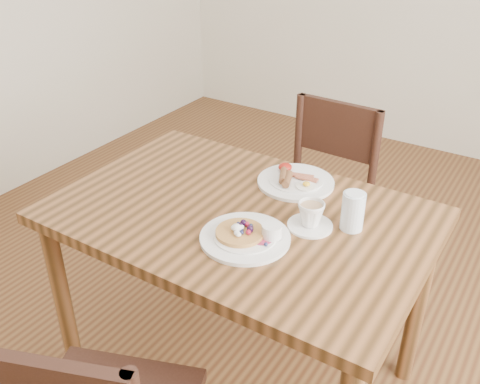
{
  "coord_description": "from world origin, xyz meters",
  "views": [
    {
      "loc": [
        0.79,
        -1.23,
        1.66
      ],
      "look_at": [
        0.0,
        0.0,
        0.82
      ],
      "focal_mm": 40.0,
      "sensor_mm": 36.0,
      "label": 1
    }
  ],
  "objects_px": {
    "chair_far": "(319,196)",
    "water_glass": "(353,211)",
    "breakfast_plate": "(295,180)",
    "teacup_saucer": "(311,216)",
    "pancake_plate": "(247,236)",
    "dining_table": "(240,236)"
  },
  "relations": [
    {
      "from": "chair_far",
      "to": "water_glass",
      "type": "bearing_deg",
      "value": 124.09
    },
    {
      "from": "breakfast_plate",
      "to": "water_glass",
      "type": "bearing_deg",
      "value": -29.92
    },
    {
      "from": "teacup_saucer",
      "to": "pancake_plate",
      "type": "bearing_deg",
      "value": -128.01
    },
    {
      "from": "teacup_saucer",
      "to": "water_glass",
      "type": "distance_m",
      "value": 0.13
    },
    {
      "from": "chair_far",
      "to": "water_glass",
      "type": "height_order",
      "value": "chair_far"
    },
    {
      "from": "pancake_plate",
      "to": "breakfast_plate",
      "type": "height_order",
      "value": "pancake_plate"
    },
    {
      "from": "dining_table",
      "to": "water_glass",
      "type": "xyz_separation_m",
      "value": [
        0.34,
        0.1,
        0.16
      ]
    },
    {
      "from": "dining_table",
      "to": "teacup_saucer",
      "type": "xyz_separation_m",
      "value": [
        0.23,
        0.04,
        0.14
      ]
    },
    {
      "from": "dining_table",
      "to": "breakfast_plate",
      "type": "distance_m",
      "value": 0.29
    },
    {
      "from": "pancake_plate",
      "to": "teacup_saucer",
      "type": "xyz_separation_m",
      "value": [
        0.13,
        0.16,
        0.02
      ]
    },
    {
      "from": "water_glass",
      "to": "chair_far",
      "type": "bearing_deg",
      "value": 122.44
    },
    {
      "from": "dining_table",
      "to": "chair_far",
      "type": "height_order",
      "value": "chair_far"
    },
    {
      "from": "pancake_plate",
      "to": "water_glass",
      "type": "bearing_deg",
      "value": 43.45
    },
    {
      "from": "dining_table",
      "to": "chair_far",
      "type": "bearing_deg",
      "value": 90.12
    },
    {
      "from": "dining_table",
      "to": "breakfast_plate",
      "type": "height_order",
      "value": "breakfast_plate"
    },
    {
      "from": "breakfast_plate",
      "to": "water_glass",
      "type": "xyz_separation_m",
      "value": [
        0.28,
        -0.16,
        0.05
      ]
    },
    {
      "from": "breakfast_plate",
      "to": "dining_table",
      "type": "bearing_deg",
      "value": -103.54
    },
    {
      "from": "dining_table",
      "to": "water_glass",
      "type": "bearing_deg",
      "value": 16.24
    },
    {
      "from": "chair_far",
      "to": "water_glass",
      "type": "relative_size",
      "value": 7.27
    },
    {
      "from": "chair_far",
      "to": "pancake_plate",
      "type": "xyz_separation_m",
      "value": [
        0.11,
        -0.76,
        0.27
      ]
    },
    {
      "from": "teacup_saucer",
      "to": "water_glass",
      "type": "relative_size",
      "value": 1.16
    },
    {
      "from": "chair_far",
      "to": "teacup_saucer",
      "type": "xyz_separation_m",
      "value": [
        0.23,
        -0.6,
        0.29
      ]
    }
  ]
}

